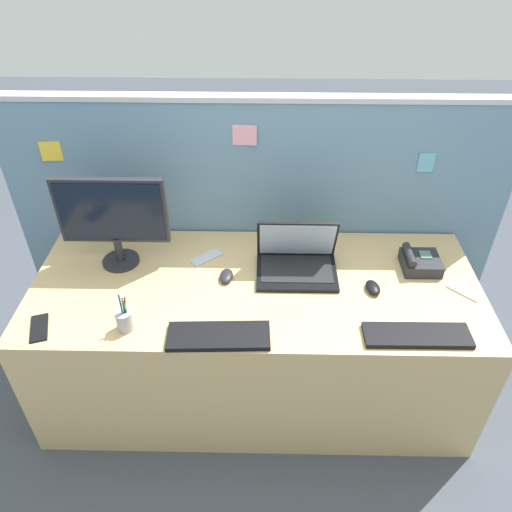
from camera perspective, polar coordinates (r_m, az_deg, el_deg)
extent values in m
plane|color=#424751|center=(2.77, -0.02, -14.28)|extent=(10.00, 10.00, 0.00)
cube|color=tan|center=(2.50, -0.02, -9.30)|extent=(2.03, 0.82, 0.70)
cube|color=#6084A3|center=(2.62, 0.18, 3.04)|extent=(2.46, 0.06, 1.38)
cube|color=#B7BAC1|center=(2.30, 0.21, 17.62)|extent=(2.46, 0.07, 0.02)
cube|color=yellow|center=(2.56, -22.35, 10.99)|extent=(0.10, 0.01, 0.10)
cube|color=pink|center=(2.33, -1.31, 13.62)|extent=(0.11, 0.01, 0.10)
cube|color=#66ADD1|center=(2.50, 18.86, 10.06)|extent=(0.08, 0.01, 0.10)
cylinder|color=#232328|center=(2.46, -15.15, -0.52)|extent=(0.17, 0.17, 0.02)
cylinder|color=#232328|center=(2.42, -15.41, 0.76)|extent=(0.04, 0.04, 0.12)
cube|color=#232328|center=(2.31, -16.16, 5.00)|extent=(0.49, 0.03, 0.32)
cube|color=black|center=(2.30, -16.26, 4.78)|extent=(0.46, 0.01, 0.29)
cube|color=black|center=(2.31, 4.65, -1.82)|extent=(0.37, 0.27, 0.02)
cube|color=black|center=(2.31, 4.65, -1.46)|extent=(0.33, 0.20, 0.00)
cube|color=black|center=(2.31, 4.70, 2.02)|extent=(0.37, 0.09, 0.23)
cube|color=#9EB2D1|center=(2.31, 4.70, 1.83)|extent=(0.34, 0.08, 0.21)
cube|color=#232328|center=(2.45, 18.27, -0.75)|extent=(0.17, 0.17, 0.06)
cube|color=#4C6B5B|center=(2.45, 18.78, 0.12)|extent=(0.05, 0.06, 0.01)
cylinder|color=#232328|center=(2.40, 17.13, 0.15)|extent=(0.04, 0.15, 0.04)
cube|color=black|center=(2.11, 17.91, -8.62)|extent=(0.43, 0.13, 0.02)
cube|color=black|center=(2.01, -4.29, -9.11)|extent=(0.41, 0.16, 0.02)
ellipsoid|color=#232328|center=(2.28, -3.41, -2.28)|extent=(0.06, 0.10, 0.03)
ellipsoid|color=black|center=(2.27, 13.19, -3.53)|extent=(0.07, 0.11, 0.03)
cylinder|color=#99999E|center=(2.09, -14.79, -7.17)|extent=(0.07, 0.07, 0.09)
cylinder|color=#238438|center=(2.05, -14.64, -6.01)|extent=(0.01, 0.02, 0.13)
cylinder|color=black|center=(2.05, -14.79, -6.04)|extent=(0.01, 0.02, 0.13)
cylinder|color=red|center=(2.05, -14.73, -5.87)|extent=(0.03, 0.01, 0.13)
cylinder|color=blue|center=(2.05, -15.09, -5.85)|extent=(0.01, 0.02, 0.14)
cube|color=#B7BAC1|center=(2.41, -5.67, -0.16)|extent=(0.16, 0.15, 0.01)
cube|color=silver|center=(2.40, 22.73, -3.70)|extent=(0.15, 0.15, 0.01)
cube|color=black|center=(2.23, -23.52, -7.54)|extent=(0.11, 0.17, 0.01)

